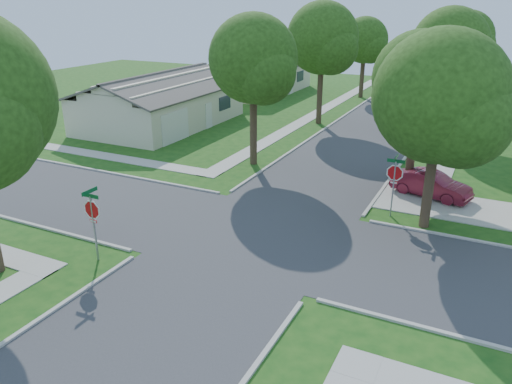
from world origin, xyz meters
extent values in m
plane|color=#184813|center=(0.00, 0.00, 0.00)|extent=(100.00, 100.00, 0.00)
cube|color=#333335|center=(0.00, 0.00, 0.00)|extent=(7.00, 100.00, 0.02)
cube|color=#9E9B91|center=(6.10, 26.00, 0.02)|extent=(1.20, 40.00, 0.04)
cube|color=#9E9B91|center=(-6.10, 26.00, 0.02)|extent=(1.20, 40.00, 0.04)
cube|color=#9E9B91|center=(7.90, 7.10, 0.03)|extent=(8.80, 3.60, 0.05)
cube|color=gray|center=(-4.70, -4.70, 1.35)|extent=(0.06, 0.06, 2.70)
cylinder|color=white|center=(-4.70, -4.70, 2.15)|extent=(1.05, 0.02, 1.05)
cylinder|color=red|center=(-4.70, -4.70, 2.15)|extent=(0.90, 0.03, 0.90)
cube|color=red|center=(-4.70, -4.70, 1.68)|extent=(0.34, 0.03, 0.12)
cube|color=white|center=(-4.70, -4.70, 1.68)|extent=(0.30, 0.03, 0.08)
cube|color=#0C5426|center=(-4.70, -4.70, 2.72)|extent=(0.80, 0.02, 0.16)
cube|color=#0C5426|center=(-4.70, -4.70, 2.90)|extent=(0.02, 0.80, 0.16)
cube|color=gray|center=(4.70, 4.70, 1.35)|extent=(0.06, 0.06, 2.70)
cylinder|color=white|center=(4.70, 4.70, 2.15)|extent=(1.05, 0.02, 1.05)
cylinder|color=red|center=(4.70, 4.70, 2.15)|extent=(0.90, 0.03, 0.90)
cube|color=red|center=(4.70, 4.70, 1.68)|extent=(0.34, 0.03, 0.12)
cube|color=white|center=(4.70, 4.70, 1.68)|extent=(0.30, 0.03, 0.08)
cube|color=#0C5426|center=(4.70, 4.70, 2.72)|extent=(0.80, 0.02, 0.16)
cube|color=#0C5426|center=(4.70, 4.70, 2.90)|extent=(0.02, 0.80, 0.16)
cylinder|color=#38281C|center=(4.70, 9.00, 1.98)|extent=(0.44, 0.44, 3.95)
sphere|color=#1F3C0F|center=(4.70, 9.00, 5.88)|extent=(4.80, 4.80, 4.80)
sphere|color=#1F3C0F|center=(5.54, 8.52, 5.28)|extent=(3.46, 3.46, 3.46)
sphere|color=#1F3C0F|center=(3.98, 9.60, 5.40)|extent=(3.26, 3.26, 3.26)
cylinder|color=#38281C|center=(4.70, 21.00, 2.15)|extent=(0.44, 0.44, 4.30)
sphere|color=#1F3C0F|center=(4.70, 21.00, 6.51)|extent=(5.40, 5.40, 5.40)
sphere|color=#1F3C0F|center=(5.65, 20.46, 5.84)|extent=(3.89, 3.89, 3.89)
sphere|color=#1F3C0F|center=(3.89, 21.68, 5.97)|extent=(3.67, 3.67, 3.67)
cylinder|color=#38281C|center=(4.70, 34.00, 2.10)|extent=(0.44, 0.44, 4.20)
sphere|color=#1F3C0F|center=(4.70, 34.00, 6.22)|extent=(5.00, 5.00, 5.00)
sphere|color=#1F3C0F|center=(5.58, 33.50, 5.60)|extent=(3.60, 3.60, 3.60)
sphere|color=#1F3C0F|center=(3.95, 34.62, 5.72)|extent=(3.40, 3.40, 3.40)
cylinder|color=#38281C|center=(-4.70, 9.00, 2.12)|extent=(0.44, 0.44, 4.25)
sphere|color=#1F3C0F|center=(-4.70, 9.00, 6.37)|extent=(5.20, 5.20, 5.20)
sphere|color=#1F3C0F|center=(-3.79, 8.48, 5.72)|extent=(3.74, 3.74, 3.74)
sphere|color=#1F3C0F|center=(-5.48, 9.65, 5.85)|extent=(3.54, 3.54, 3.54)
cylinder|color=#38281C|center=(-4.70, 21.00, 2.22)|extent=(0.44, 0.44, 4.44)
sphere|color=#1F3C0F|center=(-4.70, 21.00, 6.76)|extent=(5.60, 5.60, 5.60)
sphere|color=#1F3C0F|center=(-3.72, 20.44, 6.06)|extent=(4.03, 4.03, 4.03)
sphere|color=#1F3C0F|center=(-5.54, 21.70, 6.20)|extent=(3.81, 3.81, 3.81)
cylinder|color=#38281C|center=(-4.70, 34.00, 1.95)|extent=(0.44, 0.44, 3.90)
sphere|color=#1F3C0F|center=(-4.70, 34.00, 5.74)|extent=(4.60, 4.60, 4.60)
sphere|color=#1F3C0F|center=(-3.90, 33.54, 5.16)|extent=(3.31, 3.31, 3.31)
sphere|color=#1F3C0F|center=(-5.39, 34.58, 5.28)|extent=(3.13, 3.13, 3.13)
cylinder|color=#38281C|center=(6.30, 4.20, 1.77)|extent=(0.44, 0.44, 3.54)
sphere|color=#1F3C0F|center=(6.30, 4.20, 5.86)|extent=(5.60, 5.60, 5.60)
sphere|color=#1F3C0F|center=(7.28, 3.64, 5.16)|extent=(4.03, 4.03, 4.03)
sphere|color=#1F3C0F|center=(5.46, 4.90, 5.30)|extent=(3.81, 3.81, 3.81)
cube|color=beige|center=(-16.00, 15.00, 1.40)|extent=(8.00, 13.00, 2.80)
cube|color=#4E4943|center=(-14.00, 15.00, 3.45)|extent=(4.42, 13.60, 1.56)
cube|color=#4E4943|center=(-18.00, 15.00, 3.45)|extent=(4.42, 13.60, 1.56)
cube|color=silver|center=(-11.97, 11.10, 1.10)|extent=(0.06, 3.20, 2.20)
cube|color=silver|center=(-11.97, 15.65, 1.00)|extent=(0.06, 0.90, 2.00)
cube|color=#1E2633|center=(-11.97, 18.25, 1.55)|extent=(0.06, 1.80, 1.10)
cube|color=beige|center=(-16.00, 32.00, 1.40)|extent=(8.00, 13.00, 2.80)
cube|color=#4E4943|center=(-14.00, 32.00, 3.45)|extent=(4.42, 13.60, 1.56)
cube|color=#4E4943|center=(-18.00, 32.00, 3.45)|extent=(4.42, 13.60, 1.56)
cube|color=silver|center=(-11.97, 28.10, 1.10)|extent=(0.06, 3.20, 2.20)
cube|color=silver|center=(-11.97, 32.65, 1.00)|extent=(0.06, 0.90, 2.00)
cube|color=#1E2633|center=(-11.97, 35.25, 1.55)|extent=(0.06, 1.80, 1.10)
imported|color=maroon|center=(6.00, 8.11, 0.66)|extent=(4.25, 2.43, 1.32)
imported|color=black|center=(3.20, 25.74, 0.72)|extent=(2.08, 4.38, 1.45)
imported|color=black|center=(-2.87, 39.37, 0.67)|extent=(1.94, 4.67, 1.35)
camera|label=1|loc=(8.55, -17.50, 9.62)|focal=35.00mm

